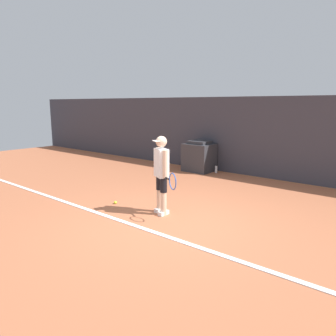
{
  "coord_description": "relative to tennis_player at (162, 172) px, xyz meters",
  "views": [
    {
      "loc": [
        3.73,
        -4.38,
        2.18
      ],
      "look_at": [
        -0.46,
        0.57,
        0.9
      ],
      "focal_mm": 35.0,
      "sensor_mm": 36.0,
      "label": 1
    }
  ],
  "objects": [
    {
      "name": "covered_chair",
      "position": [
        -1.86,
        3.97,
        -0.39
      ],
      "size": [
        0.91,
        0.78,
        1.0
      ],
      "color": "#333338",
      "rests_on": "ground_plane"
    },
    {
      "name": "ground_plane",
      "position": [
        0.44,
        -0.36,
        -0.86
      ],
      "size": [
        24.0,
        24.0,
        0.0
      ],
      "primitive_type": "plane",
      "color": "#B76642"
    },
    {
      "name": "water_bottle",
      "position": [
        -1.27,
        4.08,
        -0.75
      ],
      "size": [
        0.08,
        0.08,
        0.25
      ],
      "color": "white",
      "rests_on": "ground_plane"
    },
    {
      "name": "tennis_player",
      "position": [
        0.0,
        0.0,
        0.0
      ],
      "size": [
        0.87,
        0.51,
        1.57
      ],
      "rotation": [
        0.0,
        0.0,
        -0.48
      ],
      "color": "beige",
      "rests_on": "ground_plane"
    },
    {
      "name": "tennis_ball",
      "position": [
        -1.21,
        -0.19,
        -0.83
      ],
      "size": [
        0.07,
        0.07,
        0.07
      ],
      "color": "#D1E533",
      "rests_on": "ground_plane"
    },
    {
      "name": "back_wall",
      "position": [
        0.44,
        4.46,
        0.33
      ],
      "size": [
        24.0,
        0.1,
        2.39
      ],
      "color": "#383842",
      "rests_on": "ground_plane"
    },
    {
      "name": "court_baseline",
      "position": [
        0.44,
        -0.84,
        -0.86
      ],
      "size": [
        21.6,
        0.1,
        0.01
      ],
      "color": "white",
      "rests_on": "ground_plane"
    }
  ]
}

